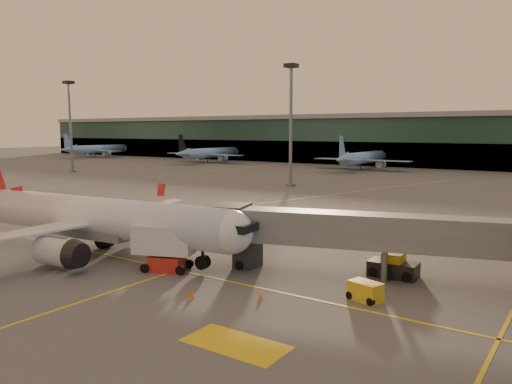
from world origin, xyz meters
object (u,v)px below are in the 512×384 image
Objects in this scene: gpu_cart at (365,291)px; pushback_tug at (393,267)px; main_airplane at (92,218)px; catering_truck at (165,245)px.

pushback_tug reaches higher than gpu_cart.
main_airplane is 13.85× the size of gpu_cart.
main_airplane is at bearing -163.37° from pushback_tug.
main_airplane is 27.07m from gpu_cart.
main_airplane is at bearing 156.92° from catering_truck.
main_airplane reaches higher than pushback_tug.
pushback_tug is at bearing 6.89° from catering_truck.
catering_truck is 17.26m from gpu_cart.
catering_truck reaches higher than gpu_cart.
catering_truck is (9.82, -0.16, -1.28)m from main_airplane.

